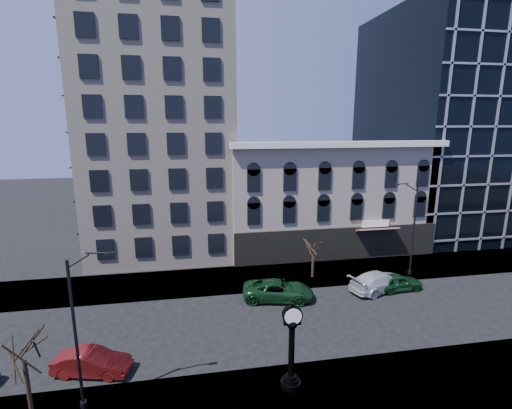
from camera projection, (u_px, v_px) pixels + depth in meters
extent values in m
plane|color=black|center=(238.00, 326.00, 26.70)|extent=(160.00, 160.00, 0.00)
cube|color=gray|center=(227.00, 279.00, 34.38)|extent=(160.00, 6.00, 0.12)
cube|color=gray|center=(258.00, 407.00, 19.00)|extent=(160.00, 6.00, 0.12)
cube|color=beige|center=(159.00, 78.00, 39.83)|extent=(15.00, 15.00, 38.00)
cube|color=gray|center=(323.00, 196.00, 42.81)|extent=(22.00, 10.00, 12.00)
cube|color=white|center=(344.00, 144.00, 36.47)|extent=(22.60, 0.80, 0.60)
cube|color=black|center=(338.00, 244.00, 38.87)|extent=(22.00, 0.30, 3.60)
cube|color=maroon|center=(377.00, 229.00, 38.67)|extent=(4.50, 1.18, 0.55)
cube|color=black|center=(456.00, 125.00, 49.27)|extent=(20.00, 20.00, 28.00)
cylinder|color=black|center=(291.00, 383.00, 20.38)|extent=(1.14, 1.14, 0.31)
cylinder|color=black|center=(291.00, 379.00, 20.33)|extent=(0.83, 0.83, 0.21)
cylinder|color=black|center=(291.00, 376.00, 20.29)|extent=(0.62, 0.62, 0.17)
cylinder|color=black|center=(291.00, 351.00, 19.95)|extent=(0.33, 0.33, 3.00)
sphere|color=black|center=(292.00, 324.00, 19.60)|extent=(0.58, 0.58, 0.58)
cube|color=black|center=(292.00, 322.00, 19.58)|extent=(0.95, 0.30, 0.26)
cylinder|color=black|center=(292.00, 315.00, 19.49)|extent=(1.10, 0.41, 1.08)
cylinder|color=white|center=(293.00, 317.00, 19.32)|extent=(0.91, 0.09, 0.91)
cylinder|color=white|center=(291.00, 313.00, 19.65)|extent=(0.91, 0.09, 0.91)
sphere|color=black|center=(293.00, 304.00, 19.35)|extent=(0.21, 0.21, 0.21)
cylinder|color=black|center=(76.00, 337.00, 17.99)|extent=(0.15, 0.15, 7.98)
cylinder|color=black|center=(84.00, 404.00, 18.82)|extent=(0.33, 0.33, 0.37)
cube|color=black|center=(107.00, 254.00, 17.48)|extent=(0.52, 0.23, 0.13)
cylinder|color=black|center=(413.00, 232.00, 34.51)|extent=(0.16, 0.16, 8.48)
cylinder|color=black|center=(410.00, 272.00, 35.38)|extent=(0.36, 0.36, 0.39)
cube|color=black|center=(396.00, 185.00, 33.87)|extent=(0.58, 0.39, 0.14)
cylinder|color=#312218|center=(29.00, 395.00, 17.19)|extent=(0.20, 0.20, 3.69)
cylinder|color=#312218|center=(313.00, 263.00, 34.59)|extent=(0.25, 0.25, 2.69)
imported|color=maroon|center=(92.00, 362.00, 21.47)|extent=(4.60, 2.47, 1.44)
imported|color=#143F1E|center=(278.00, 290.00, 30.50)|extent=(6.21, 3.80, 1.61)
imported|color=silver|center=(380.00, 281.00, 32.15)|extent=(6.18, 3.95, 1.67)
imported|color=#143F1E|center=(397.00, 282.00, 32.21)|extent=(4.47, 2.12, 1.48)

